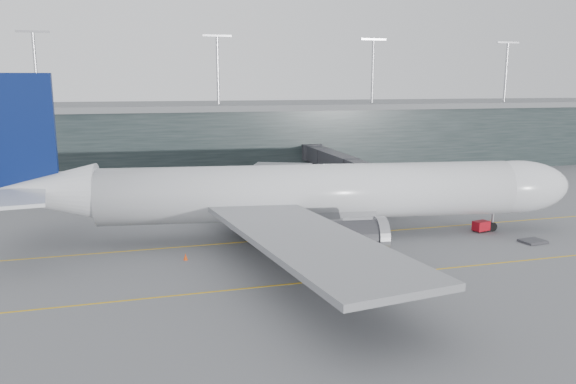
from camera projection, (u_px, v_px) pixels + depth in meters
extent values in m
plane|color=slate|center=(241.00, 234.00, 74.09)|extent=(320.00, 320.00, 0.00)
cube|color=gold|center=(247.00, 242.00, 70.31)|extent=(160.00, 0.25, 0.02)
cube|color=gold|center=(281.00, 285.00, 55.21)|extent=(160.00, 0.25, 0.02)
cube|color=gold|center=(247.00, 202.00, 94.32)|extent=(0.25, 60.00, 0.02)
cube|color=black|center=(191.00, 140.00, 127.51)|extent=(240.00, 35.00, 14.00)
cube|color=slate|center=(190.00, 106.00, 126.07)|extent=(240.00, 36.00, 1.20)
cylinder|color=#9E9EA3|center=(36.00, 70.00, 107.13)|extent=(0.60, 0.60, 14.00)
cylinder|color=#9E9EA3|center=(218.00, 71.00, 116.58)|extent=(0.60, 0.60, 14.00)
cylinder|color=#9E9EA3|center=(373.00, 72.00, 126.03)|extent=(0.60, 0.60, 14.00)
cylinder|color=#9E9EA3|center=(506.00, 73.00, 135.49)|extent=(0.60, 0.60, 14.00)
cylinder|color=silver|center=(310.00, 192.00, 71.01)|extent=(52.52, 14.47, 7.02)
ellipsoid|color=silver|center=(515.00, 187.00, 74.63)|extent=(15.59, 9.07, 7.02)
cone|color=silver|center=(43.00, 192.00, 66.64)|extent=(13.29, 8.46, 6.74)
cube|color=gray|center=(301.00, 213.00, 71.38)|extent=(18.73, 8.22, 2.26)
cube|color=black|center=(546.00, 178.00, 74.98)|extent=(2.95, 3.72, 0.91)
cube|color=gray|center=(306.00, 239.00, 53.71)|extent=(14.48, 33.88, 0.62)
cylinder|color=#333438|center=(347.00, 237.00, 61.42)|extent=(8.41, 5.06, 3.96)
cube|color=gray|center=(269.00, 179.00, 87.85)|extent=(22.79, 34.10, 0.62)
cylinder|color=#333438|center=(312.00, 198.00, 82.35)|extent=(8.41, 5.06, 3.96)
cube|color=#09174D|center=(22.00, 133.00, 65.07)|extent=(7.36, 1.62, 13.58)
cube|color=silver|center=(14.00, 198.00, 60.33)|extent=(7.37, 10.84, 0.40)
cube|color=silver|center=(47.00, 179.00, 72.44)|extent=(9.75, 11.82, 0.40)
cylinder|color=black|center=(492.00, 227.00, 75.28)|extent=(1.30, 0.63, 1.24)
cylinder|color=#9E9EA3|center=(493.00, 221.00, 75.12)|extent=(0.34, 0.34, 2.94)
cylinder|color=black|center=(280.00, 245.00, 66.13)|extent=(1.54, 0.77, 1.47)
cylinder|color=black|center=(270.00, 223.00, 76.70)|extent=(1.54, 0.77, 1.47)
cube|color=#2E2E33|center=(393.00, 183.00, 80.76)|extent=(3.56, 3.99, 3.06)
cube|color=#2E2E33|center=(368.00, 173.00, 89.36)|extent=(2.97, 14.25, 2.73)
cube|color=#2E2E33|center=(337.00, 162.00, 102.83)|extent=(3.24, 14.25, 2.84)
cube|color=#2E2E33|center=(314.00, 153.00, 116.30)|extent=(3.51, 14.25, 2.95)
cylinder|color=#9E9EA3|center=(365.00, 193.00, 90.73)|extent=(0.55, 0.55, 4.15)
cube|color=#333438|center=(365.00, 203.00, 91.05)|extent=(2.21, 1.67, 0.76)
cylinder|color=#2E2E33|center=(309.00, 152.00, 117.40)|extent=(4.37, 4.37, 3.28)
cylinder|color=#2E2E33|center=(309.00, 168.00, 118.06)|extent=(1.97, 1.97, 3.93)
cube|color=#9F0B16|center=(481.00, 226.00, 75.00)|extent=(2.37, 1.80, 1.25)
cylinder|color=black|center=(480.00, 232.00, 74.34)|extent=(0.41, 0.23, 0.38)
cylinder|color=black|center=(488.00, 230.00, 75.08)|extent=(0.41, 0.23, 0.38)
cylinder|color=black|center=(474.00, 230.00, 75.16)|extent=(0.41, 0.23, 0.38)
cylinder|color=black|center=(482.00, 229.00, 75.90)|extent=(0.41, 0.23, 0.38)
cube|color=#343338|center=(533.00, 241.00, 69.94)|extent=(3.19, 2.67, 0.29)
cube|color=#333438|center=(193.00, 219.00, 81.54)|extent=(2.48, 2.11, 0.22)
cube|color=#A0A3AB|center=(192.00, 212.00, 81.35)|extent=(2.03, 1.93, 1.67)
cube|color=#27339B|center=(192.00, 206.00, 81.19)|extent=(2.09, 2.00, 0.09)
cube|color=#333438|center=(205.00, 216.00, 83.34)|extent=(2.12, 1.88, 0.18)
cube|color=silver|center=(204.00, 211.00, 83.19)|extent=(1.75, 1.69, 1.34)
cube|color=#27339B|center=(204.00, 206.00, 83.06)|extent=(1.81, 1.75, 0.07)
cube|color=#333438|center=(223.00, 216.00, 83.75)|extent=(1.91, 1.61, 0.17)
cube|color=silver|center=(223.00, 210.00, 83.60)|extent=(1.56, 1.48, 1.31)
cube|color=#27339B|center=(222.00, 206.00, 83.48)|extent=(1.60, 1.53, 0.07)
cone|color=#FD610E|center=(490.00, 222.00, 79.01)|extent=(0.45, 0.45, 0.72)
cone|color=#CD6C0B|center=(380.00, 269.00, 58.88)|extent=(0.44, 0.44, 0.69)
cone|color=#FF660E|center=(280.00, 210.00, 86.63)|extent=(0.47, 0.47, 0.75)
cone|color=#D83E0C|center=(186.00, 257.00, 62.97)|extent=(0.48, 0.48, 0.77)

